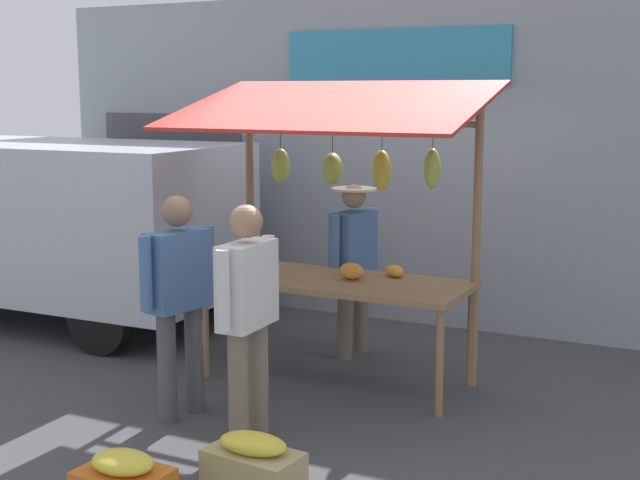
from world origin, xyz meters
TOP-DOWN VIEW (x-y plane):
  - ground_plane at (0.00, 0.00)m, footprint 40.00×40.00m
  - street_backdrop at (0.07, -2.20)m, footprint 9.00×0.30m
  - market_stall at (0.01, -0.02)m, footprint 2.50×1.46m
  - vendor_with_sunhat at (0.19, -0.75)m, footprint 0.41×0.68m
  - shopper_with_shopping_bag at (0.69, 1.24)m, footprint 0.32×0.70m
  - shopper_in_striped_shirt at (-0.01, 1.42)m, footprint 0.23×0.71m
  - parked_van at (3.95, -0.54)m, footprint 4.43×1.92m
  - produce_crate_side at (-0.49, 2.16)m, footprint 0.61×0.39m

SIDE VIEW (x-z plane):
  - ground_plane at x=0.00m, z-range 0.00..0.00m
  - produce_crate_side at x=-0.49m, z-range -0.02..0.38m
  - vendor_with_sunhat at x=0.19m, z-range 0.14..1.72m
  - shopper_in_striped_shirt at x=-0.01m, z-range 0.13..1.79m
  - shopper_with_shopping_bag at x=0.69m, z-range 0.13..1.80m
  - parked_van at x=3.95m, z-range 0.18..2.06m
  - market_stall at x=0.01m, z-range 0.29..2.79m
  - street_backdrop at x=0.07m, z-range 0.00..3.40m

